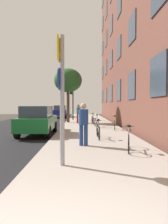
{
  "coord_description": "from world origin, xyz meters",
  "views": [
    {
      "loc": [
        0.43,
        -1.8,
        1.7
      ],
      "look_at": [
        0.59,
        9.65,
        1.29
      ],
      "focal_mm": 32.85,
      "sensor_mm": 36.0,
      "label": 1
    }
  ],
  "objects": [
    {
      "name": "tree_near",
      "position": [
        -0.74,
        16.65,
        3.85
      ],
      "size": [
        2.5,
        2.5,
        4.83
      ],
      "color": "#4C3823",
      "rests_on": "sidewalk"
    },
    {
      "name": "bicycle_2",
      "position": [
        2.58,
        11.27,
        0.47
      ],
      "size": [
        0.44,
        1.56,
        0.9
      ],
      "color": "black",
      "rests_on": "sidewalk"
    },
    {
      "name": "building_facade",
      "position": [
        3.69,
        14.5,
        8.85
      ],
      "size": [
        0.56,
        27.0,
        17.68
      ],
      "color": "brown",
      "rests_on": "ground"
    },
    {
      "name": "sidewalk",
      "position": [
        1.1,
        15.0,
        0.06
      ],
      "size": [
        4.2,
        38.0,
        0.12
      ],
      "primitive_type": "cube",
      "color": "#9E9389",
      "rests_on": "ground"
    },
    {
      "name": "sign_post",
      "position": [
        -0.08,
        3.5,
        2.09
      ],
      "size": [
        0.15,
        0.6,
        3.36
      ],
      "color": "gray",
      "rests_on": "sidewalk"
    },
    {
      "name": "bicycle_1",
      "position": [
        1.23,
        7.81,
        0.47
      ],
      "size": [
        0.42,
        1.66,
        0.91
      ],
      "color": "black",
      "rests_on": "sidewalk"
    },
    {
      "name": "pedestrian_1",
      "position": [
        0.21,
        15.69,
        1.03
      ],
      "size": [
        0.46,
        0.46,
        1.6
      ],
      "color": "maroon",
      "rests_on": "sidewalk"
    },
    {
      "name": "traffic_light",
      "position": [
        -0.53,
        19.82,
        2.54
      ],
      "size": [
        0.43,
        0.24,
        3.53
      ],
      "color": "black",
      "rests_on": "sidewalk"
    },
    {
      "name": "road_asphalt",
      "position": [
        -4.5,
        15.0,
        0.01
      ],
      "size": [
        7.0,
        38.0,
        0.01
      ],
      "primitive_type": "cube",
      "color": "black",
      "rests_on": "ground"
    },
    {
      "name": "pedestrian_0",
      "position": [
        0.52,
        6.08,
        1.06
      ],
      "size": [
        0.48,
        0.48,
        1.65
      ],
      "color": "navy",
      "rests_on": "sidewalk"
    },
    {
      "name": "bicycle_0",
      "position": [
        2.07,
        5.19,
        0.47
      ],
      "size": [
        0.5,
        1.53,
        0.9
      ],
      "color": "black",
      "rests_on": "sidewalk"
    },
    {
      "name": "bicycle_4",
      "position": [
        1.39,
        15.07,
        0.47
      ],
      "size": [
        0.42,
        1.6,
        0.9
      ],
      "color": "black",
      "rests_on": "sidewalk"
    },
    {
      "name": "ground_plane",
      "position": [
        -2.4,
        15.0,
        0.0
      ],
      "size": [
        41.8,
        41.8,
        0.0
      ],
      "primitive_type": "plane",
      "color": "#332D28"
    },
    {
      "name": "car_1",
      "position": [
        -2.3,
        25.32,
        0.84
      ],
      "size": [
        1.78,
        4.16,
        1.62
      ],
      "color": "navy",
      "rests_on": "road_asphalt"
    },
    {
      "name": "bicycle_3",
      "position": [
        1.53,
        12.71,
        0.48
      ],
      "size": [
        0.42,
        1.62,
        0.92
      ],
      "color": "black",
      "rests_on": "sidewalk"
    },
    {
      "name": "car_0",
      "position": [
        -2.0,
        9.7,
        0.84
      ],
      "size": [
        1.78,
        4.04,
        1.62
      ],
      "color": "#19662D",
      "rests_on": "road_asphalt"
    }
  ]
}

